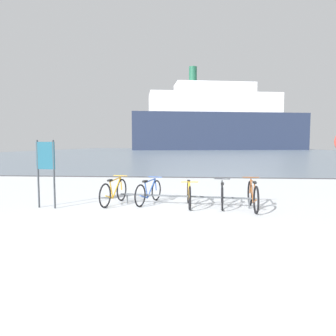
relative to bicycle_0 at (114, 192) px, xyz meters
The scene contains 9 objects.
ground 51.26m from the bicycle_0, 88.71° to the left, with size 80.00×132.00×0.08m.
bike_rack 2.12m from the bicycle_0, ahead, with size 3.88×0.52×0.31m.
bicycle_0 is the anchor object (origin of this frame).
bicycle_1 1.02m from the bicycle_0, 10.10° to the left, with size 0.65×1.65×0.76m.
bicycle_2 2.21m from the bicycle_0, ahead, with size 0.46×1.63×0.76m.
bicycle_3 3.14m from the bicycle_0, ahead, with size 0.46×1.71×0.75m.
bicycle_4 3.96m from the bicycle_0, ahead, with size 0.46×1.78×0.84m.
info_sign 2.06m from the bicycle_0, 158.49° to the right, with size 0.55×0.12×1.88m.
ferry_ship 87.09m from the bicycle_0, 83.75° to the left, with size 53.68×22.40×24.78m.
Camera 1 is at (1.16, -6.07, 1.77)m, focal length 32.62 mm.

